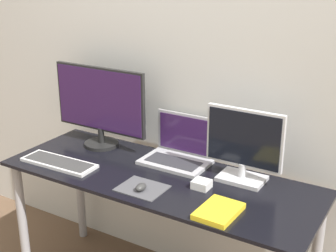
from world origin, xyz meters
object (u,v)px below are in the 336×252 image
at_px(monitor_right, 244,146).
at_px(mouse, 141,187).
at_px(monitor_left, 100,105).
at_px(book, 219,211).
at_px(keyboard, 59,163).
at_px(power_brick, 202,184).
at_px(laptop, 179,150).

xyz_separation_m(monitor_right, mouse, (-0.36, -0.36, -0.16)).
height_order(monitor_left, book, monitor_left).
distance_m(keyboard, book, 0.96).
bearing_deg(monitor_right, monitor_left, 180.00).
relative_size(monitor_right, keyboard, 0.90).
xyz_separation_m(monitor_left, power_brick, (0.75, -0.18, -0.23)).
distance_m(mouse, book, 0.40).
bearing_deg(monitor_left, keyboard, -94.92).
bearing_deg(book, laptop, 136.87).
distance_m(monitor_left, book, 1.02).
distance_m(monitor_right, book, 0.40).
bearing_deg(monitor_left, monitor_right, -0.00).
relative_size(monitor_right, book, 1.76).
xyz_separation_m(monitor_right, laptop, (-0.39, 0.05, -0.12)).
relative_size(mouse, power_brick, 0.84).
bearing_deg(monitor_right, mouse, -135.39).
xyz_separation_m(keyboard, power_brick, (0.78, 0.15, 0.01)).
bearing_deg(keyboard, monitor_right, 19.81).
distance_m(monitor_right, keyboard, 0.99).
bearing_deg(monitor_right, keyboard, -160.19).
relative_size(laptop, power_brick, 4.35).
xyz_separation_m(monitor_left, keyboard, (-0.03, -0.33, -0.24)).
height_order(laptop, mouse, laptop).
distance_m(keyboard, mouse, 0.55).
xyz_separation_m(monitor_left, laptop, (0.50, 0.05, -0.19)).
xyz_separation_m(monitor_right, keyboard, (-0.92, -0.33, -0.18)).
xyz_separation_m(monitor_left, book, (0.93, -0.36, -0.24)).
height_order(monitor_right, book, monitor_right).
distance_m(laptop, keyboard, 0.65).
relative_size(keyboard, power_brick, 5.26).
bearing_deg(laptop, monitor_right, -6.88).
height_order(monitor_left, monitor_right, monitor_left).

